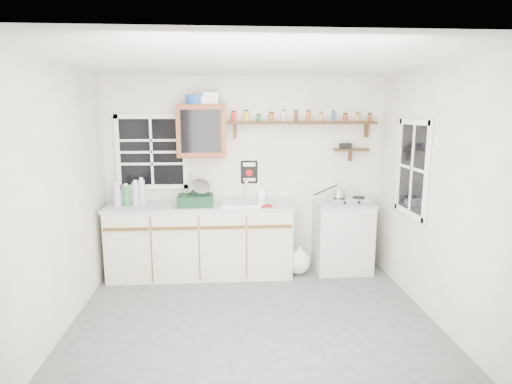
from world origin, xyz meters
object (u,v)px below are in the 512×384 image
right_cabinet (342,236)px  main_cabinet (201,240)px  spice_shelf (300,122)px  upper_cabinet (202,131)px  dish_rack (197,197)px  hotplate (349,200)px

right_cabinet → main_cabinet: bearing=-179.2°
right_cabinet → spice_shelf: 1.59m
main_cabinet → upper_cabinet: bearing=76.3°
spice_shelf → upper_cabinet: bearing=-176.8°
right_cabinet → upper_cabinet: 2.26m
right_cabinet → dish_rack: size_ratio=2.06×
spice_shelf → dish_rack: (-1.32, -0.28, -0.91)m
main_cabinet → right_cabinet: (1.83, 0.03, -0.01)m
main_cabinet → right_cabinet: main_cabinet is taller
upper_cabinet → dish_rack: 0.83m
right_cabinet → upper_cabinet: bearing=176.2°
dish_rack → right_cabinet: bearing=1.6°
main_cabinet → dish_rack: 0.57m
main_cabinet → spice_shelf: 1.96m
upper_cabinet → hotplate: upper_cabinet is taller
right_cabinet → spice_shelf: size_ratio=0.48×
right_cabinet → hotplate: bearing=-18.2°
spice_shelf → right_cabinet: bearing=-18.8°
dish_rack → hotplate: bearing=0.9°
upper_cabinet → dish_rack: (-0.07, -0.21, -0.80)m
upper_cabinet → spice_shelf: upper_cabinet is taller
right_cabinet → dish_rack: bearing=-177.2°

